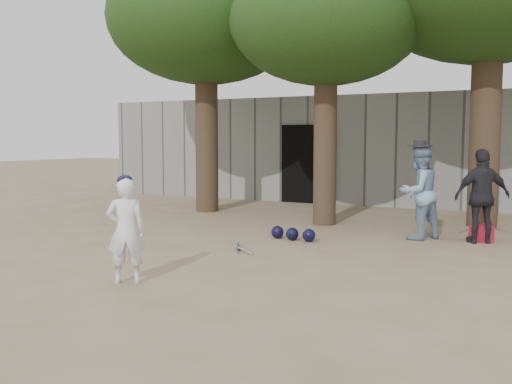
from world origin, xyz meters
The scene contains 9 objects.
ground centered at (0.00, 0.00, 0.00)m, with size 70.00×70.00×0.00m, color #937C5E.
boy_player centered at (0.09, -1.59, 0.66)m, with size 0.48×0.32×1.32m, color white.
spectator_blue centered at (2.73, 3.25, 0.85)m, with size 0.83×0.65×1.70m, color #7D9DC2.
spectator_dark centered at (3.78, 3.35, 0.82)m, with size 0.96×0.40×1.63m, color black.
red_bag centered at (3.77, 3.52, 0.15)m, with size 0.42×0.32×0.30m, color maroon.
back_building centered at (0.00, 10.33, 1.50)m, with size 16.00×5.24×3.00m.
helmet_row centered at (0.76, 2.13, 0.11)m, with size 0.87×0.30×0.23m.
bat_pile centered at (0.38, 0.86, 0.03)m, with size 0.66×0.70×0.06m.
tree_row centered at (0.74, 5.02, 4.69)m, with size 11.40×5.80×6.69m.
Camera 1 is at (4.71, -7.12, 1.79)m, focal length 40.00 mm.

